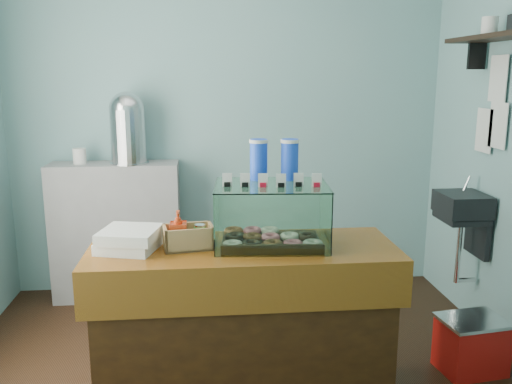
{
  "coord_description": "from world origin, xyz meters",
  "views": [
    {
      "loc": [
        -0.19,
        -2.93,
        1.78
      ],
      "look_at": [
        0.08,
        -0.15,
        1.17
      ],
      "focal_mm": 38.0,
      "sensor_mm": 36.0,
      "label": 1
    }
  ],
  "objects": [
    {
      "name": "ground",
      "position": [
        0.0,
        0.0,
        0.0
      ],
      "size": [
        3.5,
        3.5,
        0.0
      ],
      "primitive_type": "plane",
      "color": "black",
      "rests_on": "ground"
    },
    {
      "name": "room_shell",
      "position": [
        0.03,
        0.01,
        1.71
      ],
      "size": [
        3.54,
        3.04,
        2.82
      ],
      "color": "#72A2A7",
      "rests_on": "ground"
    },
    {
      "name": "counter",
      "position": [
        0.0,
        -0.25,
        0.46
      ],
      "size": [
        1.6,
        0.6,
        0.9
      ],
      "color": "#40220C",
      "rests_on": "ground"
    },
    {
      "name": "back_shelf",
      "position": [
        -0.9,
        1.32,
        0.55
      ],
      "size": [
        1.0,
        0.32,
        1.1
      ],
      "primitive_type": "cube",
      "color": "gray",
      "rests_on": "ground"
    },
    {
      "name": "display_case",
      "position": [
        0.15,
        -0.18,
        1.08
      ],
      "size": [
        0.62,
        0.47,
        0.54
      ],
      "rotation": [
        0.0,
        0.0,
        -0.08
      ],
      "color": "black",
      "rests_on": "counter"
    },
    {
      "name": "condiment_crate",
      "position": [
        -0.3,
        -0.25,
        0.97
      ],
      "size": [
        0.27,
        0.19,
        0.2
      ],
      "rotation": [
        0.0,
        0.0,
        0.15
      ],
      "color": "tan",
      "rests_on": "counter"
    },
    {
      "name": "pastry_boxes",
      "position": [
        -0.58,
        -0.24,
        0.96
      ],
      "size": [
        0.34,
        0.35,
        0.11
      ],
      "rotation": [
        0.0,
        0.0,
        -0.27
      ],
      "color": "silver",
      "rests_on": "counter"
    },
    {
      "name": "coffee_urn",
      "position": [
        -0.77,
        1.3,
        1.39
      ],
      "size": [
        0.3,
        0.3,
        0.55
      ],
      "color": "silver",
      "rests_on": "back_shelf"
    },
    {
      "name": "red_cooler",
      "position": [
        1.4,
        -0.06,
        0.17
      ],
      "size": [
        0.42,
        0.34,
        0.34
      ],
      "rotation": [
        0.0,
        0.0,
        0.14
      ],
      "color": "red",
      "rests_on": "ground"
    }
  ]
}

